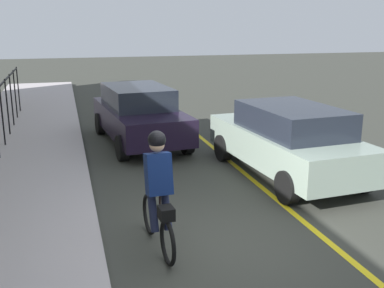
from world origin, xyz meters
TOP-DOWN VIEW (x-y plane):
  - ground_plane at (0.00, 0.00)m, footprint 80.00×80.00m
  - lane_line_centre at (0.00, -1.60)m, footprint 36.00×0.12m
  - cyclist_lead at (0.11, 0.98)m, footprint 1.71×0.38m
  - patrol_sedan at (2.80, -2.43)m, footprint 4.53×2.21m
  - parked_sedan_rear at (6.55, 0.23)m, footprint 4.55×2.26m

SIDE VIEW (x-z plane):
  - ground_plane at x=0.00m, z-range 0.00..0.00m
  - lane_line_centre at x=0.00m, z-range 0.00..0.01m
  - patrol_sedan at x=2.80m, z-range 0.03..1.61m
  - parked_sedan_rear at x=6.55m, z-range 0.03..1.61m
  - cyclist_lead at x=0.11m, z-range 0.00..1.82m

